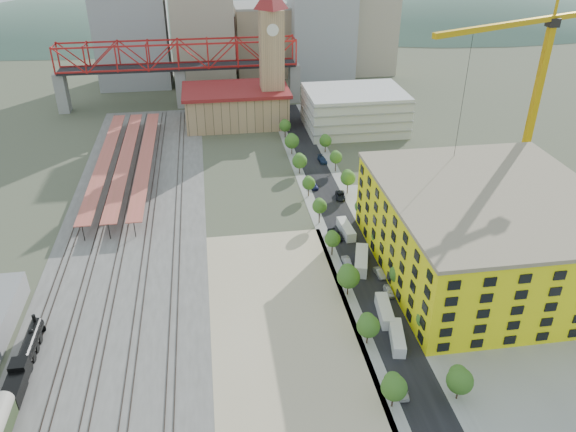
{
  "coord_description": "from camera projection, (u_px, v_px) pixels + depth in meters",
  "views": [
    {
      "loc": [
        -15.61,
        -115.83,
        71.3
      ],
      "look_at": [
        0.59,
        -7.79,
        10.0
      ],
      "focal_mm": 35.0,
      "sensor_mm": 36.0,
      "label": 1
    }
  ],
  "objects": [
    {
      "name": "site_trailer_c",
      "position": [
        361.0,
        261.0,
        125.06
      ],
      "size": [
        5.57,
        10.69,
        2.83
      ],
      "primitive_type": "cube",
      "rotation": [
        0.0,
        0.0,
        -0.29
      ],
      "color": "silver",
      "rests_on": "ground"
    },
    {
      "name": "clock_tower",
      "position": [
        271.0,
        44.0,
        192.79
      ],
      "size": [
        12.0,
        12.0,
        52.0
      ],
      "color": "tan",
      "rests_on": "ground"
    },
    {
      "name": "site_trailer_b",
      "position": [
        385.0,
        311.0,
        109.94
      ],
      "size": [
        3.42,
        9.31,
        2.49
      ],
      "primitive_type": "cube",
      "rotation": [
        0.0,
        0.0,
        -0.11
      ],
      "color": "silver",
      "rests_on": "ground"
    },
    {
      "name": "ballast_strip",
      "position": [
        136.0,
        213.0,
        147.23
      ],
      "size": [
        36.0,
        165.0,
        0.06
      ],
      "primitive_type": "cube",
      "color": "#605E59",
      "rests_on": "ground"
    },
    {
      "name": "site_trailer_d",
      "position": [
        346.0,
        229.0,
        137.39
      ],
      "size": [
        2.91,
        9.1,
        2.46
      ],
      "primitive_type": "cube",
      "rotation": [
        0.0,
        0.0,
        0.06
      ],
      "color": "silver",
      "rests_on": "ground"
    },
    {
      "name": "car_5",
      "position": [
        379.0,
        273.0,
        122.09
      ],
      "size": [
        1.92,
        4.34,
        1.38
      ],
      "primitive_type": "imported",
      "rotation": [
        0.0,
        0.0,
        0.11
      ],
      "color": "gray",
      "rests_on": "ground"
    },
    {
      "name": "car_6",
      "position": [
        340.0,
        196.0,
        154.12
      ],
      "size": [
        3.36,
        5.8,
        1.52
      ],
      "primitive_type": "imported",
      "rotation": [
        0.0,
        0.0,
        -0.16
      ],
      "color": "black",
      "rests_on": "ground"
    },
    {
      "name": "truss_bridge",
      "position": [
        178.0,
        58.0,
        214.9
      ],
      "size": [
        94.0,
        9.6,
        25.6
      ],
      "color": "gray",
      "rests_on": "ground"
    },
    {
      "name": "street_asphalt",
      "position": [
        332.0,
        203.0,
        151.79
      ],
      "size": [
        12.0,
        170.0,
        0.06
      ],
      "primitive_type": "cube",
      "color": "black",
      "rests_on": "ground"
    },
    {
      "name": "sidewalk_west",
      "position": [
        312.0,
        205.0,
        151.09
      ],
      "size": [
        3.0,
        170.0,
        0.04
      ],
      "primitive_type": "cube",
      "color": "gray",
      "rests_on": "ground"
    },
    {
      "name": "rail_tracks",
      "position": [
        129.0,
        213.0,
        146.93
      ],
      "size": [
        26.56,
        160.0,
        0.18
      ],
      "color": "#382B23",
      "rests_on": "ground"
    },
    {
      "name": "dirt_lot",
      "position": [
        283.0,
        321.0,
        109.1
      ],
      "size": [
        28.0,
        67.0,
        0.06
      ],
      "primitive_type": "cube",
      "color": "tan",
      "rests_on": "ground"
    },
    {
      "name": "construction_building",
      "position": [
        487.0,
        232.0,
        120.38
      ],
      "size": [
        44.6,
        50.6,
        18.8
      ],
      "color": "yellow",
      "rests_on": "ground"
    },
    {
      "name": "sidewalk_east",
      "position": [
        352.0,
        202.0,
        152.51
      ],
      "size": [
        3.0,
        170.0,
        0.04
      ],
      "primitive_type": "cube",
      "color": "gray",
      "rests_on": "ground"
    },
    {
      "name": "car_1",
      "position": [
        347.0,
        262.0,
        125.83
      ],
      "size": [
        1.7,
        4.41,
        1.44
      ],
      "primitive_type": "imported",
      "rotation": [
        0.0,
        0.0,
        0.04
      ],
      "color": "gray",
      "rests_on": "ground"
    },
    {
      "name": "car_2",
      "position": [
        335.0,
        235.0,
        135.94
      ],
      "size": [
        3.23,
        5.88,
        1.56
      ],
      "primitive_type": "imported",
      "rotation": [
        0.0,
        0.0,
        0.12
      ],
      "color": "black",
      "rests_on": "ground"
    },
    {
      "name": "locomotive",
      "position": [
        25.0,
        358.0,
        97.51
      ],
      "size": [
        2.76,
        21.26,
        5.32
      ],
      "color": "black",
      "rests_on": "ground"
    },
    {
      "name": "construction_pad",
      "position": [
        492.0,
        267.0,
        125.36
      ],
      "size": [
        50.0,
        90.0,
        0.06
      ],
      "primitive_type": "cube",
      "color": "gray",
      "rests_on": "ground"
    },
    {
      "name": "ground",
      "position": [
        281.0,
        236.0,
        136.8
      ],
      "size": [
        400.0,
        400.0,
        0.0
      ],
      "primitive_type": "plane",
      "color": "#474C38",
      "rests_on": "ground"
    },
    {
      "name": "skyline",
      "position": [
        253.0,
        27.0,
        249.35
      ],
      "size": [
        133.0,
        46.0,
        60.0
      ],
      "color": "#9EA0A3",
      "rests_on": "ground"
    },
    {
      "name": "distant_hills",
      "position": [
        294.0,
        140.0,
        405.82
      ],
      "size": [
        647.0,
        264.0,
        227.0
      ],
      "color": "#4C6B59",
      "rests_on": "ground"
    },
    {
      "name": "street_trees",
      "position": [
        340.0,
        222.0,
        143.18
      ],
      "size": [
        15.4,
        124.4,
        8.0
      ],
      "color": "#2C651E",
      "rests_on": "ground"
    },
    {
      "name": "platform_canopies",
      "position": [
        125.0,
        158.0,
        168.36
      ],
      "size": [
        16.0,
        80.0,
        4.12
      ],
      "color": "#C9564D",
      "rests_on": "ground"
    },
    {
      "name": "parking_garage",
      "position": [
        354.0,
        110.0,
        198.4
      ],
      "size": [
        34.0,
        26.0,
        14.0
      ],
      "primitive_type": "cube",
      "color": "silver",
      "rests_on": "ground"
    },
    {
      "name": "car_7",
      "position": [
        322.0,
        160.0,
        175.55
      ],
      "size": [
        2.56,
        5.49,
        1.55
      ],
      "primitive_type": "imported",
      "rotation": [
        0.0,
        0.0,
        0.07
      ],
      "color": "#1A2C4C",
      "rests_on": "ground"
    },
    {
      "name": "station_hall",
      "position": [
        236.0,
        106.0,
        203.61
      ],
      "size": [
        38.0,
        24.0,
        13.1
      ],
      "color": "tan",
      "rests_on": "ground"
    },
    {
      "name": "car_3",
      "position": [
        314.0,
        186.0,
        159.75
      ],
      "size": [
        2.06,
        4.7,
        1.34
      ],
      "primitive_type": "imported",
      "rotation": [
        0.0,
        0.0,
        0.04
      ],
      "color": "#1B2050",
      "rests_on": "ground"
    },
    {
      "name": "car_4",
      "position": [
        389.0,
        291.0,
        116.36
      ],
      "size": [
        1.8,
        4.13,
        1.39
      ],
      "primitive_type": "imported",
      "rotation": [
        0.0,
        0.0,
        -0.04
      ],
      "color": "silver",
      "rests_on": "ground"
    },
    {
      "name": "car_0",
      "position": [
        402.0,
        391.0,
        92.66
      ],
      "size": [
        2.24,
        4.52,
        1.48
      ],
      "primitive_type": "imported",
      "rotation": [
        0.0,
        0.0,
        -0.12
      ],
      "color": "#B8B8B8",
      "rests_on": "ground"
    },
    {
      "name": "site_trailer_a",
      "position": [
        397.0,
        338.0,
        103.26
      ],
      "size": [
        3.97,
        8.98,
        2.38
      ],
      "primitive_type": "cube",
      "rotation": [
        0.0,
        0.0,
        -0.2
      ],
      "color": "silver",
      "rests_on": "ground"
    },
    {
      "name": "tower_crane",
      "position": [
        532.0,
        76.0,
        135.78
      ],
      "size": [
        48.62,
        22.51,
        55.75
      ],
      "color": "#CE9B0D",
      "rests_on": "ground"
    }
  ]
}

